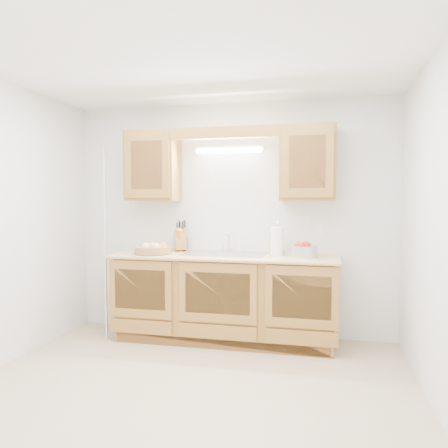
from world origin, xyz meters
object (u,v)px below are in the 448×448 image
(apple_bowl, at_px, (303,250))
(fruit_basket, at_px, (153,249))
(paper_towel, at_px, (278,241))
(knife_block, at_px, (181,239))

(apple_bowl, bearing_deg, fruit_basket, -176.12)
(apple_bowl, bearing_deg, paper_towel, 162.60)
(fruit_basket, distance_m, knife_block, 0.39)
(knife_block, bearing_deg, fruit_basket, -141.71)
(fruit_basket, height_order, paper_towel, paper_towel)
(paper_towel, bearing_deg, fruit_basket, -171.80)
(fruit_basket, bearing_deg, knife_block, 60.92)
(knife_block, height_order, paper_towel, same)
(fruit_basket, relative_size, paper_towel, 1.22)
(knife_block, bearing_deg, apple_bowl, -32.48)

